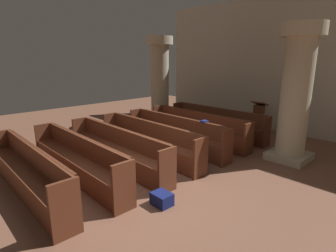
{
  "coord_description": "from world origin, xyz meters",
  "views": [
    {
      "loc": [
        3.9,
        -2.94,
        2.47
      ],
      "look_at": [
        -1.0,
        1.7,
        0.75
      ],
      "focal_mm": 28.59,
      "sensor_mm": 36.0,
      "label": 1
    }
  ],
  "objects": [
    {
      "name": "pew_row_6",
      "position": [
        -1.2,
        -1.69,
        0.47
      ],
      "size": [
        3.55,
        0.47,
        0.87
      ],
      "color": "brown",
      "rests_on": "ground"
    },
    {
      "name": "ground_plane",
      "position": [
        0.0,
        0.0,
        0.0
      ],
      "size": [
        19.2,
        19.2,
        0.0
      ],
      "primitive_type": "plane",
      "color": "brown"
    },
    {
      "name": "pew_row_0",
      "position": [
        -1.2,
        4.06,
        0.47
      ],
      "size": [
        3.55,
        0.47,
        0.87
      ],
      "color": "brown",
      "rests_on": "ground"
    },
    {
      "name": "back_wall",
      "position": [
        0.0,
        6.08,
        2.25
      ],
      "size": [
        10.0,
        0.16,
        4.5
      ],
      "primitive_type": "cube",
      "color": "beige",
      "rests_on": "ground"
    },
    {
      "name": "lectern",
      "position": [
        -0.38,
        5.3,
        0.45
      ],
      "size": [
        0.48,
        0.45,
        1.08
      ],
      "color": "#562B1A",
      "rests_on": "ground"
    },
    {
      "name": "pew_row_3",
      "position": [
        -1.2,
        1.19,
        0.47
      ],
      "size": [
        3.55,
        0.47,
        0.87
      ],
      "color": "brown",
      "rests_on": "ground"
    },
    {
      "name": "pew_row_4",
      "position": [
        -1.2,
        0.23,
        0.47
      ],
      "size": [
        3.55,
        0.46,
        0.87
      ],
      "color": "brown",
      "rests_on": "ground"
    },
    {
      "name": "pew_row_1",
      "position": [
        -1.2,
        3.11,
        0.47
      ],
      "size": [
        3.55,
        0.46,
        0.87
      ],
      "color": "brown",
      "rests_on": "ground"
    },
    {
      "name": "hymn_book",
      "position": [
        -0.31,
        2.34,
        0.89
      ],
      "size": [
        0.15,
        0.18,
        0.04
      ],
      "primitive_type": "cube",
      "color": "navy",
      "rests_on": "pew_row_2"
    },
    {
      "name": "pillar_aisle_side",
      "position": [
        1.41,
        3.58,
        1.69
      ],
      "size": [
        0.98,
        0.98,
        3.24
      ],
      "color": "tan",
      "rests_on": "ground"
    },
    {
      "name": "pew_row_5",
      "position": [
        -1.2,
        -0.73,
        0.47
      ],
      "size": [
        3.55,
        0.46,
        0.87
      ],
      "color": "brown",
      "rests_on": "ground"
    },
    {
      "name": "kneeler_box_navy",
      "position": [
        0.81,
        -0.16,
        0.11
      ],
      "size": [
        0.34,
        0.28,
        0.22
      ],
      "primitive_type": "cube",
      "color": "navy",
      "rests_on": "ground"
    },
    {
      "name": "pew_row_2",
      "position": [
        -1.2,
        2.15,
        0.47
      ],
      "size": [
        3.55,
        0.46,
        0.87
      ],
      "color": "brown",
      "rests_on": "ground"
    },
    {
      "name": "pillar_far_side",
      "position": [
        -3.75,
        3.88,
        1.69
      ],
      "size": [
        0.98,
        0.98,
        3.24
      ],
      "color": "tan",
      "rests_on": "ground"
    }
  ]
}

